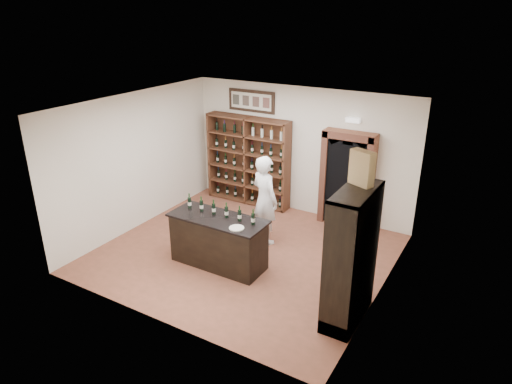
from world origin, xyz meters
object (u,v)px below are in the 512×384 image
tasting_counter (218,241)px  wine_crate (362,168)px  side_cabinet (352,277)px  shopkeeper (265,200)px  counter_bottle_0 (190,203)px  wine_shelf (249,160)px

tasting_counter → wine_crate: wine_crate is taller
tasting_counter → side_cabinet: (2.72, -0.30, 0.26)m
tasting_counter → shopkeeper: 1.38m
tasting_counter → wine_crate: size_ratio=3.58×
wine_crate → counter_bottle_0: bearing=-159.9°
counter_bottle_0 → wine_shelf: bearing=97.6°
wine_shelf → wine_crate: size_ratio=4.19×
counter_bottle_0 → wine_crate: bearing=-2.5°
wine_shelf → tasting_counter: size_ratio=1.17×
shopkeeper → side_cabinet: bearing=168.0°
tasting_counter → wine_crate: 3.31m
counter_bottle_0 → side_cabinet: side_cabinet is taller
shopkeeper → wine_shelf: bearing=-29.2°
tasting_counter → wine_crate: (2.66, -0.06, 1.97)m
tasting_counter → shopkeeper: size_ratio=0.99×
side_cabinet → counter_bottle_0: bearing=173.6°
tasting_counter → wine_crate: bearing=-1.4°
wine_shelf → side_cabinet: (3.82, -3.23, -0.35)m
shopkeeper → wine_crate: wine_crate is taller
wine_shelf → shopkeeper: 2.17m
counter_bottle_0 → wine_crate: wine_crate is taller
side_cabinet → tasting_counter: bearing=173.7°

